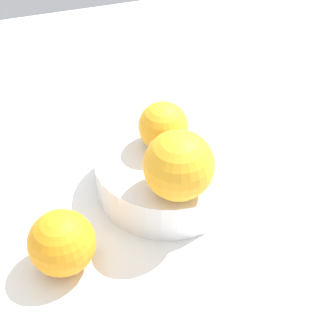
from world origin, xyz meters
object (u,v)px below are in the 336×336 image
at_px(fruit_bowl, 168,172).
at_px(orange_loose_0, 62,243).
at_px(orange_in_bowl_0, 166,126).
at_px(orange_in_bowl_1, 179,165).

bearing_deg(fruit_bowl, orange_loose_0, -60.73).
bearing_deg(orange_in_bowl_0, orange_in_bowl_1, -7.29).
relative_size(fruit_bowl, orange_in_bowl_1, 2.29).
height_order(fruit_bowl, orange_loose_0, orange_loose_0).
distance_m(fruit_bowl, orange_in_bowl_1, 0.10).
distance_m(fruit_bowl, orange_loose_0, 0.17).
relative_size(fruit_bowl, orange_in_bowl_0, 2.97).
height_order(orange_in_bowl_0, orange_loose_0, orange_in_bowl_0).
height_order(fruit_bowl, orange_in_bowl_0, orange_in_bowl_0).
bearing_deg(orange_in_bowl_0, fruit_bowl, -9.37).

